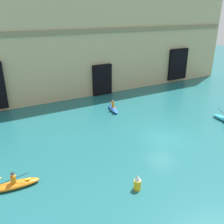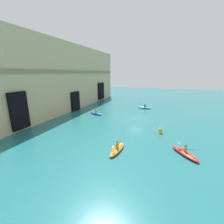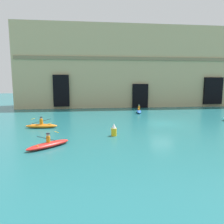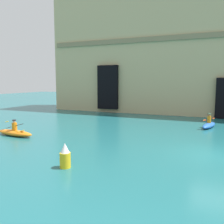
% 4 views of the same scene
% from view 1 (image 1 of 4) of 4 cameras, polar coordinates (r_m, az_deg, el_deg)
% --- Properties ---
extents(ground_plane, '(120.00, 120.00, 0.00)m').
position_cam_1_polar(ground_plane, '(23.58, 11.60, -5.71)').
color(ground_plane, '#1E6066').
extents(cliff_bluff, '(43.59, 7.69, 14.32)m').
position_cam_1_polar(cliff_bluff, '(36.90, -4.60, 16.34)').
color(cliff_bluff, tan).
rests_on(cliff_bluff, ground).
extents(kayak_orange, '(3.30, 1.10, 1.15)m').
position_cam_1_polar(kayak_orange, '(18.23, -21.45, -15.18)').
color(kayak_orange, orange).
rests_on(kayak_orange, ground).
extents(kayak_blue, '(1.28, 2.94, 1.20)m').
position_cam_1_polar(kayak_blue, '(29.11, 0.21, 0.84)').
color(kayak_blue, blue).
rests_on(kayak_blue, ground).
extents(marker_buoy, '(0.49, 0.49, 1.12)m').
position_cam_1_polar(marker_buoy, '(16.87, 5.84, -15.72)').
color(marker_buoy, yellow).
rests_on(marker_buoy, ground).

